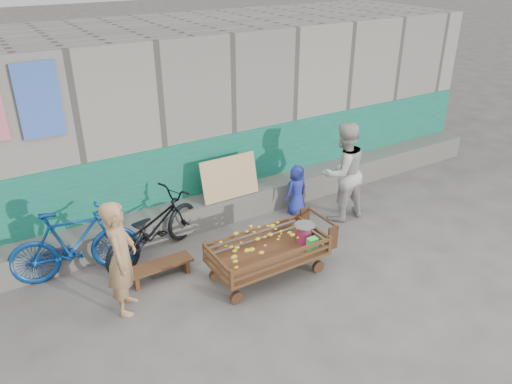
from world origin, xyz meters
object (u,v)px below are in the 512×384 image
banana_cart (266,246)px  woman (343,172)px  child (297,190)px  vendor_man (121,258)px  bench (160,268)px  bicycle_dark (153,228)px  bicycle_blue (74,244)px

banana_cart → woman: (2.01, 0.79, 0.34)m
child → vendor_man: bearing=6.8°
vendor_man → bench: bearing=-30.4°
banana_cart → bicycle_dark: size_ratio=0.97×
woman → bicycle_blue: woman is taller
vendor_man → child: size_ratio=1.74×
bench → bicycle_dark: size_ratio=0.51×
bicycle_dark → vendor_man: bearing=118.9°
bicycle_blue → bench: bearing=-114.2°
vendor_man → bicycle_blue: (-0.35, 1.06, -0.24)m
vendor_man → bicycle_blue: 1.14m
banana_cart → bicycle_blue: (-2.23, 1.41, 0.02)m
banana_cart → child: child is taller
bench → woman: size_ratio=0.55×
vendor_man → bicycle_blue: size_ratio=0.88×
bench → banana_cart: bearing=-30.7°
woman → bench: bearing=1.5°
child → bicycle_dark: bearing=-9.5°
banana_cart → vendor_man: 1.93m
child → bicycle_dark: size_ratio=0.49×
bicycle_dark → banana_cart: bearing=-163.1°
child → bicycle_dark: (-2.60, 0.02, 0.03)m
bench → child: bearing=11.4°
woman → bicycle_dark: bearing=-8.9°
banana_cart → bicycle_blue: size_ratio=1.00×
banana_cart → bicycle_dark: 1.74m
vendor_man → child: 3.50m
banana_cart → vendor_man: bearing=169.2°
banana_cart → woman: bearing=21.4°
bench → vendor_man: size_ratio=0.60×
vendor_man → child: (3.35, 0.95, -0.33)m
vendor_man → bicycle_dark: 1.27m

